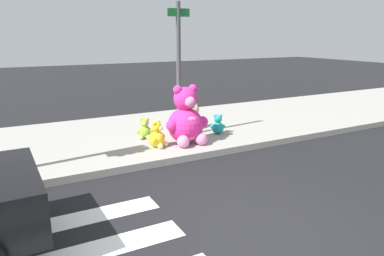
{
  "coord_description": "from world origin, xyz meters",
  "views": [
    {
      "loc": [
        -2.75,
        -3.31,
        2.6
      ],
      "look_at": [
        0.94,
        3.6,
        0.55
      ],
      "focal_mm": 33.32,
      "sensor_mm": 36.0,
      "label": 1
    }
  ],
  "objects": [
    {
      "name": "sign_pole",
      "position": [
        1.0,
        4.4,
        1.85
      ],
      "size": [
        0.56,
        0.11,
        3.2
      ],
      "color": "#4C4C51",
      "rests_on": "sidewalk"
    },
    {
      "name": "plush_teal",
      "position": [
        1.98,
        4.16,
        0.35
      ],
      "size": [
        0.36,
        0.36,
        0.51
      ],
      "color": "teal",
      "rests_on": "sidewalk"
    },
    {
      "name": "plush_lime",
      "position": [
        0.17,
        4.62,
        0.36
      ],
      "size": [
        0.37,
        0.37,
        0.51
      ],
      "color": "#8CD133",
      "rests_on": "sidewalk"
    },
    {
      "name": "plush_tan",
      "position": [
        1.69,
        4.94,
        0.42
      ],
      "size": [
        0.46,
        0.48,
        0.67
      ],
      "color": "tan",
      "rests_on": "sidewalk"
    },
    {
      "name": "plush_pink_large",
      "position": [
        0.9,
        3.81,
        0.69
      ],
      "size": [
        1.05,
        0.92,
        1.36
      ],
      "color": "#F22D93",
      "rests_on": "sidewalk"
    },
    {
      "name": "sidewalk",
      "position": [
        0.0,
        5.2,
        0.07
      ],
      "size": [
        28.0,
        4.4,
        0.15
      ],
      "primitive_type": "cube",
      "color": "#9E9B93",
      "rests_on": "ground_plane"
    },
    {
      "name": "ground_plane",
      "position": [
        0.0,
        0.0,
        0.0
      ],
      "size": [
        60.0,
        60.0,
        0.0
      ],
      "primitive_type": "plane",
      "color": "black"
    },
    {
      "name": "plush_yellow",
      "position": [
        0.17,
        3.83,
        0.39
      ],
      "size": [
        0.42,
        0.43,
        0.6
      ],
      "color": "yellow",
      "rests_on": "sidewalk"
    }
  ]
}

